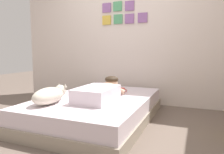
# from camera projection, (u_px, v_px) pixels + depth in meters

# --- Properties ---
(ground_plane) EXTENTS (12.77, 12.77, 0.00)m
(ground_plane) POSITION_uv_depth(u_px,v_px,m) (84.00, 128.00, 2.67)
(ground_plane) COLOR #66564C
(back_wall) EXTENTS (4.39, 0.12, 2.50)m
(back_wall) POSITION_uv_depth(u_px,v_px,m) (125.00, 36.00, 3.97)
(back_wall) COLOR silver
(back_wall) RESTS_ON ground
(bed) EXTENTS (1.42, 2.07, 0.33)m
(bed) POSITION_uv_depth(u_px,v_px,m) (97.00, 108.00, 2.97)
(bed) COLOR gray
(bed) RESTS_ON ground
(pillow) EXTENTS (0.52, 0.32, 0.11)m
(pillow) POSITION_uv_depth(u_px,v_px,m) (103.00, 86.00, 3.56)
(pillow) COLOR silver
(pillow) RESTS_ON bed
(person_lying) EXTENTS (0.43, 0.92, 0.27)m
(person_lying) POSITION_uv_depth(u_px,v_px,m) (101.00, 91.00, 2.81)
(person_lying) COLOR silver
(person_lying) RESTS_ON bed
(dog) EXTENTS (0.26, 0.57, 0.21)m
(dog) POSITION_uv_depth(u_px,v_px,m) (50.00, 95.00, 2.56)
(dog) COLOR beige
(dog) RESTS_ON bed
(coffee_cup) EXTENTS (0.12, 0.09, 0.07)m
(coffee_cup) POSITION_uv_depth(u_px,v_px,m) (122.00, 90.00, 3.25)
(coffee_cup) COLOR #D84C47
(coffee_cup) RESTS_ON bed
(cell_phone) EXTENTS (0.07, 0.14, 0.01)m
(cell_phone) POSITION_uv_depth(u_px,v_px,m) (96.00, 94.00, 3.12)
(cell_phone) COLOR black
(cell_phone) RESTS_ON bed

